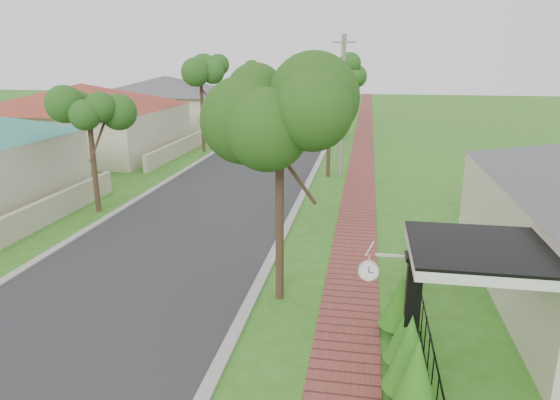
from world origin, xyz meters
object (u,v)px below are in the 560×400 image
Objects in this scene: parked_car_red at (329,127)px; near_tree at (280,128)px; utility_pole at (342,106)px; parked_car_white at (310,128)px; porch_post at (411,318)px; station_clock at (371,270)px.

near_tree is (0.97, -28.61, 3.84)m from parked_car_red.
utility_pole is (0.75, 14.74, -0.84)m from near_tree.
parked_car_white is at bearing 103.42° from utility_pole.
parked_car_white is 13.76m from utility_pole.
parked_car_red is at bearing 97.06° from utility_pole.
porch_post is at bearing -38.97° from near_tree.
porch_post is 31.46m from parked_car_red.
porch_post is 17.68m from utility_pole.
parked_car_red is 0.94× the size of parked_car_white.
near_tree reaches higher than parked_car_white.
utility_pole is at bearing -65.23° from parked_car_white.
near_tree is (-3.18, 2.57, 3.46)m from porch_post.
station_clock is at bearing -84.71° from utility_pole.
porch_post is 30.89m from parked_car_white.
parked_car_red is at bearing 41.16° from parked_car_white.
near_tree reaches higher than porch_post.
porch_post is at bearing -68.30° from parked_car_white.
porch_post is 2.36× the size of station_clock.
porch_post is 1.26m from station_clock.
utility_pole is 17.08m from station_clock.
parked_car_white is 28.17m from near_tree.
utility_pole is at bearing 87.08° from near_tree.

